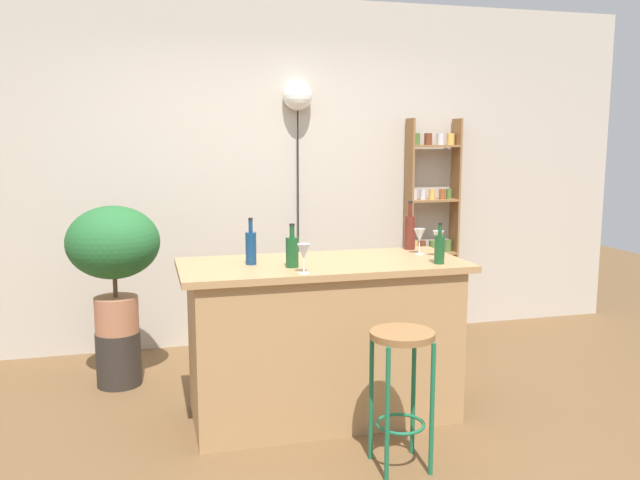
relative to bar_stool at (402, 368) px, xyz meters
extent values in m
plane|color=brown|center=(-0.22, 0.43, -0.54)|extent=(12.00, 12.00, 0.00)
cube|color=#BCB2A3|center=(-0.22, 2.38, 0.86)|extent=(6.40, 0.10, 2.80)
cube|color=#A87F51|center=(-0.22, 0.73, -0.08)|extent=(1.56, 0.68, 0.92)
cube|color=#A87F51|center=(-0.22, 0.73, 0.40)|extent=(1.70, 0.74, 0.04)
cylinder|color=#196642|center=(-0.12, -0.12, -0.19)|extent=(0.02, 0.02, 0.69)
cylinder|color=#196642|center=(0.12, -0.12, -0.19)|extent=(0.02, 0.02, 0.69)
cylinder|color=#196642|center=(-0.12, 0.12, -0.19)|extent=(0.02, 0.02, 0.69)
cylinder|color=#196642|center=(0.12, 0.12, -0.19)|extent=(0.02, 0.02, 0.69)
torus|color=#196642|center=(0.00, 0.00, -0.30)|extent=(0.26, 0.26, 0.02)
cylinder|color=olive|center=(0.00, 0.00, 0.17)|extent=(0.33, 0.33, 0.03)
cube|color=olive|center=(0.95, 2.23, 0.39)|extent=(0.02, 0.18, 1.85)
cube|color=olive|center=(1.39, 2.23, 0.39)|extent=(0.02, 0.18, 1.85)
cube|color=olive|center=(1.17, 2.23, -0.30)|extent=(0.41, 0.18, 0.02)
cylinder|color=#994C23|center=(1.03, 2.23, -0.24)|extent=(0.06, 0.06, 0.11)
cylinder|color=gold|center=(1.18, 2.22, -0.24)|extent=(0.06, 0.06, 0.11)
cylinder|color=#994C23|center=(1.31, 2.23, -0.24)|extent=(0.06, 0.06, 0.11)
cube|color=olive|center=(1.17, 2.23, 0.16)|extent=(0.41, 0.18, 0.02)
cylinder|color=gold|center=(1.01, 2.22, 0.22)|extent=(0.06, 0.06, 0.10)
cylinder|color=brown|center=(1.09, 2.23, 0.22)|extent=(0.06, 0.06, 0.10)
cylinder|color=#4C7033|center=(1.18, 2.22, 0.22)|extent=(0.06, 0.06, 0.10)
cylinder|color=silver|center=(1.26, 2.23, 0.22)|extent=(0.06, 0.06, 0.10)
cylinder|color=#4C7033|center=(1.33, 2.22, 0.22)|extent=(0.06, 0.06, 0.10)
cube|color=olive|center=(1.17, 2.23, 0.62)|extent=(0.41, 0.18, 0.02)
cylinder|color=silver|center=(1.00, 2.23, 0.68)|extent=(0.05, 0.05, 0.09)
cylinder|color=silver|center=(1.08, 2.23, 0.68)|extent=(0.05, 0.05, 0.09)
cylinder|color=gold|center=(1.16, 2.22, 0.68)|extent=(0.05, 0.05, 0.09)
cylinder|color=#994C23|center=(1.26, 2.22, 0.68)|extent=(0.05, 0.05, 0.09)
cylinder|color=#4C7033|center=(1.33, 2.24, 0.68)|extent=(0.05, 0.05, 0.09)
cube|color=olive|center=(1.17, 2.23, 1.09)|extent=(0.41, 0.18, 0.02)
cylinder|color=#4C7033|center=(1.01, 2.23, 1.14)|extent=(0.07, 0.07, 0.10)
cylinder|color=brown|center=(1.12, 2.22, 1.14)|extent=(0.07, 0.07, 0.10)
cylinder|color=silver|center=(1.23, 2.22, 1.14)|extent=(0.07, 0.07, 0.10)
cylinder|color=gold|center=(1.33, 2.23, 1.14)|extent=(0.07, 0.07, 0.10)
cylinder|color=#2D2823|center=(-1.44, 1.58, -0.35)|extent=(0.30, 0.30, 0.37)
cylinder|color=#A86B4C|center=(-1.44, 1.58, -0.04)|extent=(0.29, 0.29, 0.25)
cylinder|color=brown|center=(-1.44, 1.58, 0.17)|extent=(0.03, 0.03, 0.16)
ellipsoid|color=#23602D|center=(-1.44, 1.58, 0.46)|extent=(0.62, 0.56, 0.49)
cylinder|color=navy|center=(-0.64, 0.77, 0.52)|extent=(0.06, 0.06, 0.19)
cylinder|color=navy|center=(-0.64, 0.77, 0.65)|extent=(0.02, 0.02, 0.07)
cylinder|color=black|center=(-0.64, 0.77, 0.69)|extent=(0.03, 0.03, 0.01)
cylinder|color=#194C23|center=(0.43, 0.50, 0.51)|extent=(0.06, 0.06, 0.17)
cylinder|color=#194C23|center=(0.43, 0.50, 0.62)|extent=(0.02, 0.02, 0.06)
cylinder|color=black|center=(0.43, 0.50, 0.66)|extent=(0.03, 0.03, 0.01)
cylinder|color=#5B2319|center=(0.46, 1.02, 0.53)|extent=(0.07, 0.07, 0.22)
cylinder|color=#5B2319|center=(0.46, 1.02, 0.69)|extent=(0.03, 0.03, 0.09)
cylinder|color=black|center=(0.46, 1.02, 0.74)|extent=(0.03, 0.03, 0.01)
cylinder|color=#194C23|center=(-0.43, 0.62, 0.51)|extent=(0.07, 0.07, 0.17)
cylinder|color=#194C23|center=(-0.43, 0.62, 0.63)|extent=(0.03, 0.03, 0.07)
cylinder|color=black|center=(-0.43, 0.62, 0.67)|extent=(0.03, 0.03, 0.01)
cylinder|color=silver|center=(-0.40, 0.44, 0.43)|extent=(0.06, 0.06, 0.00)
cylinder|color=silver|center=(-0.40, 0.44, 0.46)|extent=(0.01, 0.01, 0.08)
cone|color=silver|center=(-0.40, 0.44, 0.54)|extent=(0.07, 0.07, 0.08)
cylinder|color=silver|center=(0.45, 0.83, 0.43)|extent=(0.06, 0.06, 0.00)
cylinder|color=silver|center=(0.45, 0.83, 0.46)|extent=(0.01, 0.01, 0.08)
cone|color=silver|center=(0.45, 0.83, 0.54)|extent=(0.07, 0.07, 0.08)
cylinder|color=silver|center=(0.52, 0.71, 0.43)|extent=(0.06, 0.06, 0.00)
cylinder|color=silver|center=(0.52, 0.71, 0.46)|extent=(0.01, 0.01, 0.08)
cone|color=silver|center=(0.52, 0.71, 0.54)|extent=(0.07, 0.07, 0.08)
cylinder|color=black|center=(-0.01, 2.27, 0.48)|extent=(0.01, 0.01, 2.03)
sphere|color=white|center=(-0.01, 2.27, 1.49)|extent=(0.24, 0.24, 0.24)
camera|label=1|loc=(-1.23, -3.00, 1.16)|focal=37.05mm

